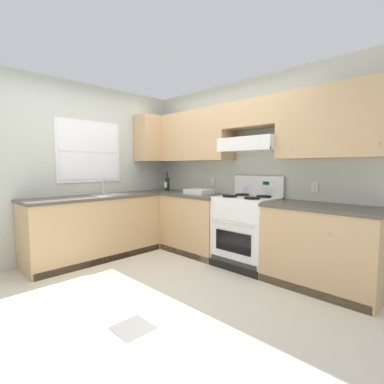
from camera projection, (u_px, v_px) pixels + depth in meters
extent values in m
plane|color=beige|center=(148.00, 282.00, 3.28)|extent=(7.04, 7.04, 0.00)
cube|color=slate|center=(133.00, 328.00, 2.35)|extent=(0.30, 0.30, 0.01)
cube|color=beige|center=(260.00, 170.00, 4.00)|extent=(4.68, 0.12, 2.55)
cube|color=tan|center=(190.00, 137.00, 4.59)|extent=(1.57, 0.34, 0.76)
cube|color=tan|center=(337.00, 122.00, 3.04)|extent=(1.26, 0.34, 0.76)
cube|color=tan|center=(254.00, 114.00, 3.74)|extent=(0.80, 0.34, 0.34)
cube|color=white|center=(251.00, 144.00, 3.75)|extent=(0.80, 0.46, 0.17)
cube|color=white|center=(242.00, 149.00, 3.60)|extent=(0.80, 0.03, 0.04)
sphere|color=silver|center=(182.00, 153.00, 4.49)|extent=(0.02, 0.02, 0.02)
sphere|color=silver|center=(290.00, 148.00, 3.24)|extent=(0.02, 0.02, 0.02)
sphere|color=silver|center=(379.00, 143.00, 2.63)|extent=(0.02, 0.02, 0.02)
cube|color=silver|center=(213.00, 182.00, 4.53)|extent=(0.08, 0.01, 0.12)
cube|color=silver|center=(213.00, 181.00, 4.52)|extent=(0.03, 0.00, 0.03)
cube|color=silver|center=(213.00, 184.00, 4.53)|extent=(0.03, 0.00, 0.03)
cube|color=silver|center=(315.00, 187.00, 3.41)|extent=(0.08, 0.01, 0.12)
cube|color=silver|center=(315.00, 185.00, 3.41)|extent=(0.03, 0.00, 0.03)
cube|color=silver|center=(315.00, 189.00, 3.41)|extent=(0.03, 0.00, 0.03)
cube|color=beige|center=(88.00, 170.00, 4.38)|extent=(0.12, 4.00, 2.55)
cube|color=white|center=(89.00, 152.00, 4.31)|extent=(0.04, 1.00, 0.92)
cube|color=white|center=(90.00, 152.00, 4.30)|extent=(0.01, 0.90, 0.82)
cube|color=white|center=(90.00, 152.00, 4.29)|extent=(0.01, 0.90, 0.02)
cube|color=tan|center=(155.00, 139.00, 4.94)|extent=(0.34, 0.64, 0.76)
cube|color=tan|center=(183.00, 222.00, 4.63)|extent=(1.63, 0.61, 0.87)
cube|color=#51493F|center=(183.00, 194.00, 4.59)|extent=(1.66, 0.63, 0.04)
cube|color=tan|center=(321.00, 249.00, 3.11)|extent=(1.18, 0.61, 0.87)
cube|color=#51493F|center=(323.00, 207.00, 3.07)|extent=(1.20, 0.63, 0.04)
cube|color=black|center=(219.00, 263.00, 3.79)|extent=(3.54, 0.06, 0.09)
sphere|color=silver|center=(155.00, 207.00, 4.61)|extent=(0.03, 0.03, 0.03)
sphere|color=silver|center=(329.00, 234.00, 2.74)|extent=(0.03, 0.03, 0.03)
cube|color=tan|center=(95.00, 229.00, 4.11)|extent=(0.61, 1.89, 0.87)
cube|color=#51493F|center=(94.00, 197.00, 4.07)|extent=(0.63, 1.91, 0.04)
cube|color=black|center=(105.00, 259.00, 3.96)|extent=(0.06, 1.85, 0.09)
cube|color=#999B9E|center=(109.00, 195.00, 4.24)|extent=(0.40, 0.48, 0.01)
cube|color=#28282B|center=(109.00, 200.00, 4.25)|extent=(0.34, 0.42, 0.14)
cylinder|color=silver|center=(104.00, 187.00, 4.34)|extent=(0.03, 0.03, 0.22)
cylinder|color=silver|center=(106.00, 180.00, 4.28)|extent=(0.16, 0.02, 0.02)
cube|color=white|center=(246.00, 232.00, 3.79)|extent=(0.76, 0.58, 0.91)
cube|color=black|center=(233.00, 242.00, 3.59)|extent=(0.53, 0.01, 0.26)
cylinder|color=silver|center=(232.00, 224.00, 3.55)|extent=(0.65, 0.02, 0.02)
cube|color=#333333|center=(232.00, 264.00, 3.61)|extent=(0.70, 0.01, 0.11)
cube|color=white|center=(247.00, 198.00, 3.75)|extent=(0.76, 0.58, 0.02)
cube|color=white|center=(258.00, 186.00, 3.93)|extent=(0.76, 0.04, 0.29)
cube|color=#053F0C|center=(266.00, 183.00, 3.82)|extent=(0.09, 0.01, 0.04)
cylinder|color=black|center=(230.00, 196.00, 3.77)|extent=(0.19, 0.19, 0.02)
cylinder|color=black|center=(230.00, 197.00, 3.77)|extent=(0.07, 0.07, 0.01)
cylinder|color=black|center=(252.00, 198.00, 3.53)|extent=(0.19, 0.19, 0.02)
cylinder|color=black|center=(252.00, 199.00, 3.53)|extent=(0.07, 0.07, 0.01)
cylinder|color=black|center=(242.00, 195.00, 3.96)|extent=(0.19, 0.19, 0.02)
cylinder|color=black|center=(242.00, 195.00, 3.97)|extent=(0.07, 0.07, 0.01)
cylinder|color=black|center=(264.00, 196.00, 3.73)|extent=(0.19, 0.19, 0.02)
cylinder|color=black|center=(264.00, 197.00, 3.73)|extent=(0.07, 0.07, 0.01)
cylinder|color=white|center=(244.00, 187.00, 4.06)|extent=(0.04, 0.02, 0.04)
cylinder|color=white|center=(253.00, 188.00, 3.97)|extent=(0.04, 0.02, 0.04)
cylinder|color=white|center=(262.00, 189.00, 3.87)|extent=(0.04, 0.02, 0.04)
cylinder|color=white|center=(271.00, 189.00, 3.77)|extent=(0.04, 0.02, 0.04)
cylinder|color=black|center=(167.00, 184.00, 4.93)|extent=(0.07, 0.07, 0.22)
cone|color=black|center=(167.00, 177.00, 4.92)|extent=(0.07, 0.07, 0.04)
cylinder|color=black|center=(167.00, 174.00, 4.92)|extent=(0.03, 0.03, 0.08)
cylinder|color=maroon|center=(167.00, 172.00, 4.91)|extent=(0.03, 0.03, 0.02)
cube|color=silver|center=(166.00, 185.00, 4.91)|extent=(0.07, 0.00, 0.10)
cube|color=white|center=(198.00, 194.00, 4.35)|extent=(0.31, 0.22, 0.02)
cube|color=white|center=(192.00, 192.00, 4.25)|extent=(0.39, 0.01, 0.07)
cube|color=white|center=(204.00, 191.00, 4.44)|extent=(0.39, 0.01, 0.07)
cube|color=white|center=(190.00, 191.00, 4.48)|extent=(0.01, 0.25, 0.07)
cube|color=white|center=(208.00, 192.00, 4.21)|extent=(0.01, 0.25, 0.07)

